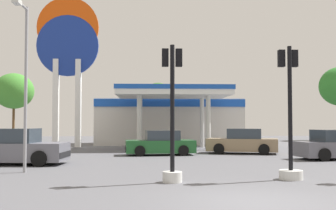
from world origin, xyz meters
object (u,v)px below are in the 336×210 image
object	(u,v)px
car_3	(160,144)
tree_1	(158,96)
traffic_signal_1	(290,134)
car_2	(1,144)
car_1	(242,142)
station_pole_sign	(68,52)
corner_streetlamp	(24,70)
tree_0	(14,91)
car_0	(15,148)
traffic_signal_2	(172,127)

from	to	relation	value
car_3	tree_1	bearing A→B (deg)	89.00
traffic_signal_1	car_2	bearing A→B (deg)	142.66
car_1	car_3	size ratio (longest dim) A/B	1.10
car_1	car_3	bearing A→B (deg)	-169.79
station_pole_sign	tree_1	bearing A→B (deg)	57.97
car_2	corner_streetlamp	bearing A→B (deg)	-65.34
station_pole_sign	tree_0	bearing A→B (deg)	124.75
station_pole_sign	car_1	world-z (taller)	station_pole_sign
car_1	tree_1	world-z (taller)	tree_1
car_1	traffic_signal_1	distance (m)	11.08
car_0	tree_1	size ratio (longest dim) A/B	0.77
car_0	car_3	bearing A→B (deg)	36.01
tree_0	car_1	bearing A→B (deg)	-42.34
car_1	car_2	bearing A→B (deg)	-175.12
car_0	car_2	xyz separation A→B (m)	(-2.24, 4.54, -0.07)
traffic_signal_2	corner_streetlamp	size ratio (longest dim) A/B	0.69
car_1	station_pole_sign	bearing A→B (deg)	150.01
tree_1	traffic_signal_2	bearing A→B (deg)	-90.54
car_0	corner_streetlamp	xyz separation A→B (m)	(1.32, -3.19, 3.10)
car_0	tree_1	distance (m)	25.27
tree_1	corner_streetlamp	bearing A→B (deg)	-101.79
car_1	corner_streetlamp	bearing A→B (deg)	-139.09
car_2	tree_0	xyz separation A→B (m)	(-5.37, 18.69, 4.35)
car_0	tree_1	bearing A→B (deg)	73.76
car_2	traffic_signal_1	bearing A→B (deg)	-37.34
car_1	traffic_signal_2	xyz separation A→B (m)	(-4.90, -11.43, 1.07)
car_3	corner_streetlamp	distance (m)	10.15
car_0	car_1	xyz separation A→B (m)	(11.61, 5.73, -0.05)
car_2	corner_streetlamp	size ratio (longest dim) A/B	0.66
traffic_signal_2	car_0	bearing A→B (deg)	139.60
tree_1	corner_streetlamp	size ratio (longest dim) A/B	0.95
car_1	traffic_signal_2	size ratio (longest dim) A/B	1.03
car_0	car_2	size ratio (longest dim) A/B	1.11
car_1	corner_streetlamp	distance (m)	13.98
car_3	traffic_signal_1	size ratio (longest dim) A/B	0.92
station_pole_sign	car_1	distance (m)	15.10
traffic_signal_1	corner_streetlamp	world-z (taller)	corner_streetlamp
car_3	tree_1	xyz separation A→B (m)	(0.33, 19.14, 3.93)
station_pole_sign	corner_streetlamp	bearing A→B (deg)	-84.58
traffic_signal_1	tree_0	size ratio (longest dim) A/B	0.65
car_2	corner_streetlamp	distance (m)	9.08
car_0	car_1	size ratio (longest dim) A/B	1.02
traffic_signal_1	tree_1	xyz separation A→B (m)	(-3.65, 29.25, 3.07)
car_2	tree_1	world-z (taller)	tree_1
traffic_signal_1	tree_1	world-z (taller)	tree_1
traffic_signal_1	tree_0	world-z (taller)	tree_0
tree_1	traffic_signal_1	bearing A→B (deg)	-82.88
corner_streetlamp	traffic_signal_2	bearing A→B (deg)	-25.02
car_2	traffic_signal_1	world-z (taller)	traffic_signal_1
station_pole_sign	tree_0	world-z (taller)	station_pole_sign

